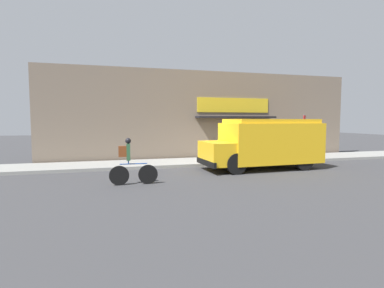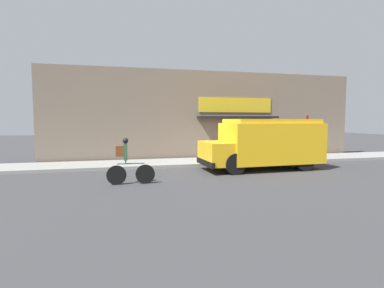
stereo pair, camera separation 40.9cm
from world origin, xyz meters
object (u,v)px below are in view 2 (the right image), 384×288
(trash_bin, at_px, (247,149))
(stop_sign_post, at_px, (307,129))
(cyclist, at_px, (127,162))
(school_bus, at_px, (265,143))

(trash_bin, bearing_deg, stop_sign_post, -25.33)
(cyclist, relative_size, trash_bin, 1.86)
(cyclist, height_order, trash_bin, cyclist)
(cyclist, bearing_deg, trash_bin, 39.34)
(cyclist, xyz_separation_m, trash_bin, (6.69, 5.06, -0.18))
(stop_sign_post, bearing_deg, school_bus, -150.57)
(stop_sign_post, height_order, trash_bin, stop_sign_post)
(cyclist, distance_m, stop_sign_post, 10.25)
(cyclist, height_order, stop_sign_post, stop_sign_post)
(school_bus, xyz_separation_m, trash_bin, (0.63, 3.28, -0.59))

